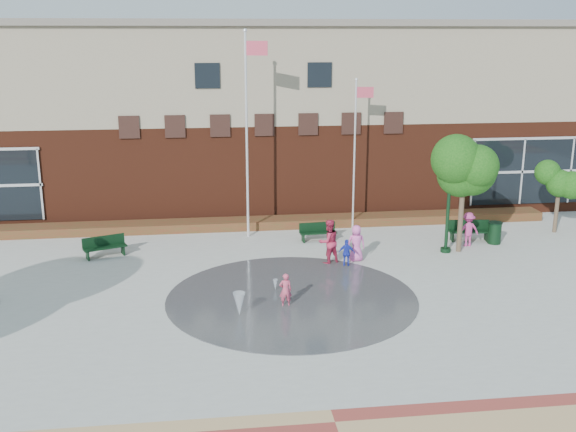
{
  "coord_description": "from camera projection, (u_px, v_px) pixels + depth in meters",
  "views": [
    {
      "loc": [
        -2.78,
        -17.86,
        8.6
      ],
      "look_at": [
        0.0,
        4.0,
        2.6
      ],
      "focal_mm": 42.0,
      "sensor_mm": 36.0,
      "label": 1
    }
  ],
  "objects": [
    {
      "name": "ground",
      "position": [
        305.0,
        337.0,
        19.7
      ],
      "size": [
        120.0,
        120.0,
        0.0
      ],
      "primitive_type": "plane",
      "color": "#666056",
      "rests_on": "ground"
    },
    {
      "name": "plaza_concrete",
      "position": [
        288.0,
        288.0,
        23.52
      ],
      "size": [
        46.0,
        18.0,
        0.01
      ],
      "primitive_type": "cube",
      "color": "#A8A8A0",
      "rests_on": "ground"
    },
    {
      "name": "splash_pad",
      "position": [
        292.0,
        298.0,
        22.57
      ],
      "size": [
        8.4,
        8.4,
        0.01
      ],
      "primitive_type": "cylinder",
      "color": "#383A3D",
      "rests_on": "ground"
    },
    {
      "name": "library_building",
      "position": [
        256.0,
        111.0,
        35.21
      ],
      "size": [
        44.4,
        10.4,
        9.2
      ],
      "color": "#532214",
      "rests_on": "ground"
    },
    {
      "name": "flower_bed",
      "position": [
        267.0,
        228.0,
        30.8
      ],
      "size": [
        26.0,
        1.2,
        0.4
      ],
      "primitive_type": "cube",
      "color": "maroon",
      "rests_on": "ground"
    },
    {
      "name": "flagpole_left",
      "position": [
        248.0,
        125.0,
        28.12
      ],
      "size": [
        0.96,
        0.46,
        8.78
      ],
      "rotation": [
        0.0,
        0.0,
        -0.39
      ],
      "color": "white",
      "rests_on": "ground"
    },
    {
      "name": "flagpole_right",
      "position": [
        356.0,
        146.0,
        29.71
      ],
      "size": [
        0.83,
        0.16,
        6.74
      ],
      "rotation": [
        0.0,
        0.0,
        -0.1
      ],
      "color": "white",
      "rests_on": "ground"
    },
    {
      "name": "lamp_right",
      "position": [
        449.0,
        188.0,
        26.62
      ],
      "size": [
        0.46,
        0.46,
        4.31
      ],
      "color": "black",
      "rests_on": "ground"
    },
    {
      "name": "bench_left",
      "position": [
        105.0,
        251.0,
        26.64
      ],
      "size": [
        1.73,
        1.05,
        0.84
      ],
      "rotation": [
        0.0,
        0.0,
        0.37
      ],
      "color": "black",
      "rests_on": "ground"
    },
    {
      "name": "bench_mid",
      "position": [
        318.0,
        235.0,
        28.71
      ],
      "size": [
        1.61,
        0.56,
        0.79
      ],
      "rotation": [
        0.0,
        0.0,
        0.08
      ],
      "color": "black",
      "rests_on": "ground"
    },
    {
      "name": "bench_right",
      "position": [
        469.0,
        235.0,
        28.73
      ],
      "size": [
        1.81,
        0.69,
        0.89
      ],
      "rotation": [
        0.0,
        0.0,
        -0.11
      ],
      "color": "black",
      "rests_on": "ground"
    },
    {
      "name": "trash_can",
      "position": [
        495.0,
        233.0,
        28.3
      ],
      "size": [
        0.58,
        0.58,
        0.95
      ],
      "color": "black",
      "rests_on": "ground"
    },
    {
      "name": "tree_mid",
      "position": [
        464.0,
        165.0,
        26.45
      ],
      "size": [
        2.93,
        2.93,
        4.94
      ],
      "color": "#4A3829",
      "rests_on": "ground"
    },
    {
      "name": "tree_small_right",
      "position": [
        560.0,
        180.0,
        29.41
      ],
      "size": [
        1.92,
        1.92,
        3.29
      ],
      "color": "#4A3829",
      "rests_on": "ground"
    },
    {
      "name": "water_jet_a",
      "position": [
        240.0,
        317.0,
        21.11
      ],
      "size": [
        0.39,
        0.39,
        0.76
      ],
      "primitive_type": "cone",
      "rotation": [
        3.14,
        0.0,
        0.0
      ],
      "color": "white",
      "rests_on": "ground"
    },
    {
      "name": "water_jet_b",
      "position": [
        275.0,
        291.0,
        23.22
      ],
      "size": [
        0.17,
        0.17,
        0.39
      ],
      "primitive_type": "cone",
      "rotation": [
        3.14,
        0.0,
        0.0
      ],
      "color": "white",
      "rests_on": "ground"
    },
    {
      "name": "child_splash",
      "position": [
        286.0,
        290.0,
        21.77
      ],
      "size": [
        0.42,
        0.28,
        1.13
      ],
      "primitive_type": "imported",
      "rotation": [
        0.0,
        0.0,
        3.17
      ],
      "color": "#CB4665",
      "rests_on": "ground"
    },
    {
      "name": "adult_red",
      "position": [
        329.0,
        242.0,
        25.8
      ],
      "size": [
        1.02,
        0.92,
        1.74
      ],
      "primitive_type": "imported",
      "rotation": [
        0.0,
        0.0,
        3.5
      ],
      "color": "#B82748",
      "rests_on": "ground"
    },
    {
      "name": "adult_pink",
      "position": [
        356.0,
        243.0,
        26.1
      ],
      "size": [
        0.71,
        0.46,
        1.44
      ],
      "primitive_type": "imported",
      "rotation": [
        0.0,
        0.0,
        3.15
      ],
      "color": "#EA60BC",
      "rests_on": "ground"
    },
    {
      "name": "child_blue",
      "position": [
        347.0,
        253.0,
        25.52
      ],
      "size": [
        0.68,
        0.43,
        1.07
      ],
      "primitive_type": "imported",
      "rotation": [
        0.0,
        0.0,
        2.85
      ],
      "color": "#2334C2",
      "rests_on": "ground"
    },
    {
      "name": "person_bench",
      "position": [
        468.0,
        230.0,
        27.91
      ],
      "size": [
        0.97,
        0.59,
        1.45
      ],
      "primitive_type": "imported",
      "rotation": [
        0.0,
        0.0,
        3.2
      ],
      "color": "#C13781",
      "rests_on": "ground"
    }
  ]
}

